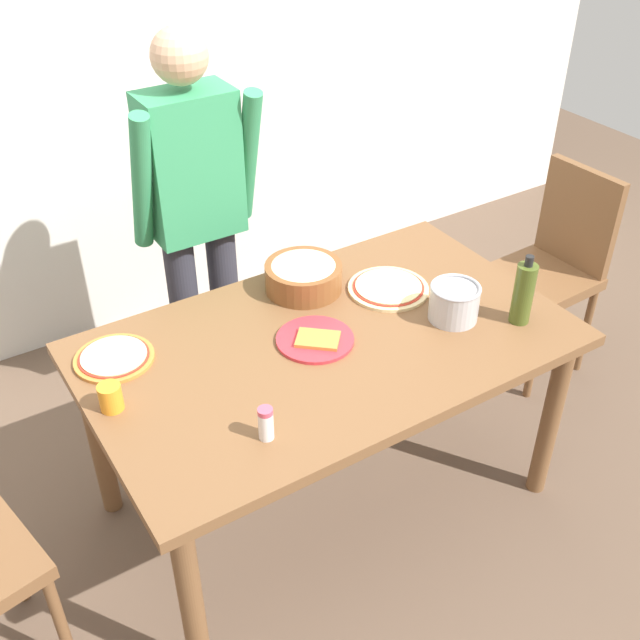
{
  "coord_description": "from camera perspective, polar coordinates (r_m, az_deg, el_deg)",
  "views": [
    {
      "loc": [
        -1.11,
        -1.7,
        2.28
      ],
      "look_at": [
        0.0,
        0.05,
        0.81
      ],
      "focal_mm": 42.91,
      "sensor_mm": 36.0,
      "label": 1
    }
  ],
  "objects": [
    {
      "name": "chair_wooden_right",
      "position": [
        3.54,
        17.08,
        4.24
      ],
      "size": [
        0.42,
        0.42,
        0.95
      ],
      "color": "brown",
      "rests_on": "ground"
    },
    {
      "name": "salt_shaker",
      "position": [
        2.16,
        -4.06,
        -7.7
      ],
      "size": [
        0.04,
        0.04,
        0.11
      ],
      "color": "white",
      "rests_on": "dining_table"
    },
    {
      "name": "pizza_cooked_on_tray",
      "position": [
        2.53,
        -15.1,
        -2.72
      ],
      "size": [
        0.26,
        0.26,
        0.02
      ],
      "color": "#C67A33",
      "rests_on": "dining_table"
    },
    {
      "name": "steel_pot",
      "position": [
        2.64,
        9.97,
        1.33
      ],
      "size": [
        0.17,
        0.17,
        0.13
      ],
      "color": "#B7B7BC",
      "rests_on": "dining_table"
    },
    {
      "name": "wall_back",
      "position": [
        3.62,
        -14.03,
        18.65
      ],
      "size": [
        5.6,
        0.1,
        2.6
      ],
      "primitive_type": "cube",
      "color": "silver",
      "rests_on": "ground"
    },
    {
      "name": "person_cook",
      "position": [
        2.97,
        -9.23,
        8.05
      ],
      "size": [
        0.49,
        0.25,
        1.62
      ],
      "color": "#2D2D38",
      "rests_on": "ground"
    },
    {
      "name": "popcorn_bowl",
      "position": [
        2.76,
        -1.24,
        3.42
      ],
      "size": [
        0.28,
        0.28,
        0.11
      ],
      "color": "brown",
      "rests_on": "dining_table"
    },
    {
      "name": "pizza_raw_on_board",
      "position": [
        2.79,
        5.12,
        2.4
      ],
      "size": [
        0.3,
        0.3,
        0.02
      ],
      "color": "beige",
      "rests_on": "dining_table"
    },
    {
      "name": "cup_orange",
      "position": [
        2.33,
        -15.35,
        -5.58
      ],
      "size": [
        0.07,
        0.07,
        0.08
      ],
      "primitive_type": "cylinder",
      "color": "orange",
      "rests_on": "dining_table"
    },
    {
      "name": "ground",
      "position": [
        3.05,
        0.52,
        -12.96
      ],
      "size": [
        8.0,
        8.0,
        0.0
      ],
      "primitive_type": "plane",
      "color": "brown"
    },
    {
      "name": "olive_oil_bottle",
      "position": [
        2.65,
        14.93,
        1.96
      ],
      "size": [
        0.07,
        0.07,
        0.26
      ],
      "color": "#47561E",
      "rests_on": "dining_table"
    },
    {
      "name": "dining_table",
      "position": [
        2.59,
        0.59,
        -3.08
      ],
      "size": [
        1.6,
        0.96,
        0.76
      ],
      "color": "brown",
      "rests_on": "ground"
    },
    {
      "name": "plate_with_slice",
      "position": [
        2.53,
        -0.33,
        -1.46
      ],
      "size": [
        0.26,
        0.26,
        0.02
      ],
      "color": "red",
      "rests_on": "dining_table"
    }
  ]
}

